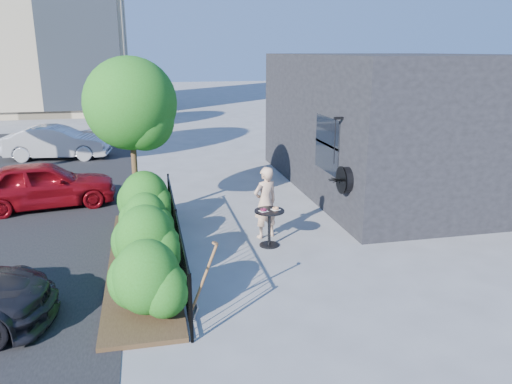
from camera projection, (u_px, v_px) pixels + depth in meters
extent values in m
plane|color=gray|center=(250.00, 255.00, 10.41)|extent=(120.00, 120.00, 0.00)
cube|color=black|center=(396.00, 122.00, 15.24)|extent=(6.00, 9.00, 4.00)
cube|color=black|center=(327.00, 144.00, 12.69)|extent=(0.04, 1.60, 1.40)
cube|color=black|center=(327.00, 144.00, 12.70)|extent=(0.05, 1.70, 0.06)
cylinder|color=black|center=(345.00, 180.00, 11.42)|extent=(0.18, 0.60, 0.60)
cylinder|color=black|center=(341.00, 180.00, 11.40)|extent=(0.03, 0.64, 0.64)
cube|color=black|center=(339.00, 118.00, 11.51)|extent=(0.25, 0.06, 0.06)
cylinder|color=black|center=(335.00, 142.00, 11.65)|extent=(0.02, 0.02, 1.05)
cylinder|color=black|center=(191.00, 309.00, 7.13)|extent=(0.05, 0.05, 1.10)
cylinder|color=black|center=(177.00, 235.00, 9.95)|extent=(0.05, 0.05, 1.10)
cylinder|color=black|center=(169.00, 195.00, 12.76)|extent=(0.05, 0.05, 1.10)
cube|color=black|center=(176.00, 211.00, 9.81)|extent=(0.03, 6.00, 0.03)
cube|color=black|center=(178.00, 256.00, 10.07)|extent=(0.03, 6.00, 0.03)
cylinder|color=black|center=(190.00, 305.00, 7.22)|extent=(0.02, 0.02, 1.04)
cylinder|color=black|center=(189.00, 299.00, 7.41)|extent=(0.02, 0.02, 1.04)
cylinder|color=black|center=(188.00, 293.00, 7.60)|extent=(0.02, 0.02, 1.04)
cylinder|color=black|center=(187.00, 287.00, 7.79)|extent=(0.02, 0.02, 1.04)
cylinder|color=black|center=(186.00, 281.00, 7.97)|extent=(0.02, 0.02, 1.04)
cylinder|color=black|center=(185.00, 276.00, 8.16)|extent=(0.02, 0.02, 1.04)
cylinder|color=black|center=(184.00, 271.00, 8.35)|extent=(0.02, 0.02, 1.04)
cylinder|color=black|center=(183.00, 266.00, 8.54)|extent=(0.02, 0.02, 1.04)
cylinder|color=black|center=(182.00, 261.00, 8.72)|extent=(0.02, 0.02, 1.04)
cylinder|color=black|center=(181.00, 257.00, 8.91)|extent=(0.02, 0.02, 1.04)
cylinder|color=black|center=(180.00, 253.00, 9.10)|extent=(0.02, 0.02, 1.04)
cylinder|color=black|center=(179.00, 249.00, 9.29)|extent=(0.02, 0.02, 1.04)
cylinder|color=black|center=(179.00, 245.00, 9.48)|extent=(0.02, 0.02, 1.04)
cylinder|color=black|center=(178.00, 241.00, 9.66)|extent=(0.02, 0.02, 1.04)
cylinder|color=black|center=(177.00, 237.00, 9.85)|extent=(0.02, 0.02, 1.04)
cylinder|color=black|center=(176.00, 234.00, 10.04)|extent=(0.02, 0.02, 1.04)
cylinder|color=black|center=(176.00, 230.00, 10.23)|extent=(0.02, 0.02, 1.04)
cylinder|color=black|center=(175.00, 227.00, 10.41)|extent=(0.02, 0.02, 1.04)
cylinder|color=black|center=(175.00, 224.00, 10.60)|extent=(0.02, 0.02, 1.04)
cylinder|color=black|center=(174.00, 221.00, 10.79)|extent=(0.02, 0.02, 1.04)
cylinder|color=black|center=(173.00, 218.00, 10.98)|extent=(0.02, 0.02, 1.04)
cylinder|color=black|center=(173.00, 215.00, 11.17)|extent=(0.02, 0.02, 1.04)
cylinder|color=black|center=(172.00, 212.00, 11.35)|extent=(0.02, 0.02, 1.04)
cylinder|color=black|center=(172.00, 210.00, 11.54)|extent=(0.02, 0.02, 1.04)
cylinder|color=black|center=(171.00, 207.00, 11.73)|extent=(0.02, 0.02, 1.04)
cylinder|color=black|center=(171.00, 205.00, 11.92)|extent=(0.02, 0.02, 1.04)
cylinder|color=black|center=(170.00, 202.00, 12.10)|extent=(0.02, 0.02, 1.04)
cylinder|color=black|center=(170.00, 200.00, 12.29)|extent=(0.02, 0.02, 1.04)
cylinder|color=black|center=(170.00, 198.00, 12.48)|extent=(0.02, 0.02, 1.04)
cylinder|color=black|center=(169.00, 196.00, 12.67)|extent=(0.02, 0.02, 1.04)
cube|color=#382616|center=(143.00, 262.00, 9.94)|extent=(1.30, 6.00, 0.08)
ellipsoid|color=#236016|center=(147.00, 279.00, 7.71)|extent=(1.10, 1.10, 1.24)
ellipsoid|color=#236016|center=(146.00, 242.00, 9.22)|extent=(1.10, 1.10, 1.24)
ellipsoid|color=#236016|center=(145.00, 216.00, 10.62)|extent=(1.10, 1.10, 1.24)
ellipsoid|color=#236016|center=(145.00, 198.00, 11.94)|extent=(1.10, 1.10, 1.24)
cylinder|color=#3F2B19|center=(135.00, 173.00, 12.23)|extent=(0.14, 0.14, 2.40)
sphere|color=#236016|center=(130.00, 106.00, 11.78)|extent=(2.20, 2.20, 2.20)
sphere|color=#236016|center=(144.00, 121.00, 11.75)|extent=(1.43, 1.43, 1.43)
cylinder|color=black|center=(269.00, 211.00, 10.67)|extent=(0.64, 0.64, 0.03)
cylinder|color=black|center=(269.00, 228.00, 10.78)|extent=(0.06, 0.06, 0.77)
cylinder|color=black|center=(269.00, 245.00, 10.88)|extent=(0.43, 0.43, 0.03)
cube|color=white|center=(263.00, 211.00, 10.61)|extent=(0.21, 0.21, 0.01)
cube|color=white|center=(276.00, 209.00, 10.71)|extent=(0.21, 0.21, 0.01)
torus|color=#440B11|center=(263.00, 210.00, 10.60)|extent=(0.14, 0.14, 0.05)
torus|color=#B5744D|center=(276.00, 208.00, 10.70)|extent=(0.14, 0.14, 0.05)
imported|color=tan|center=(265.00, 202.00, 11.18)|extent=(0.70, 0.58, 1.64)
cylinder|color=brown|center=(204.00, 277.00, 7.79)|extent=(0.47, 0.04, 1.11)
cube|color=gray|center=(195.00, 312.00, 7.92)|extent=(0.11, 0.17, 0.24)
cylinder|color=brown|center=(215.00, 243.00, 7.68)|extent=(0.10, 0.09, 0.06)
imported|color=maroon|center=(43.00, 184.00, 13.39)|extent=(3.95, 2.13, 1.28)
imported|color=#B2B2B7|center=(57.00, 142.00, 19.45)|extent=(4.07, 1.81, 1.30)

